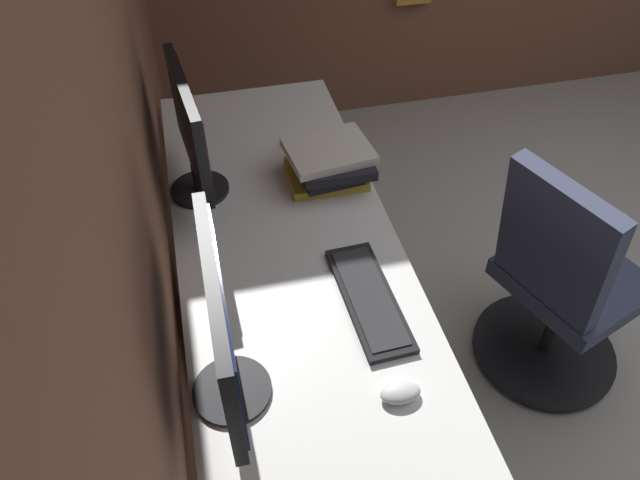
# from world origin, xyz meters

# --- Properties ---
(wall_back) EXTENTS (4.99, 0.10, 2.60)m
(wall_back) POSITION_xyz_m (0.00, 2.05, 1.30)
(wall_back) COLOR brown
(wall_back) RESTS_ON ground
(desk) EXTENTS (2.36, 0.69, 0.73)m
(desk) POSITION_xyz_m (0.16, 1.63, 0.67)
(desk) COLOR white
(desk) RESTS_ON ground
(drawer_pedestal) EXTENTS (0.40, 0.51, 0.69)m
(drawer_pedestal) POSITION_xyz_m (0.26, 1.66, 0.35)
(drawer_pedestal) COLOR white
(drawer_pedestal) RESTS_ON ground
(monitor_primary) EXTENTS (0.48, 0.20, 0.43)m
(monitor_primary) POSITION_xyz_m (0.71, 1.87, 0.97)
(monitor_primary) COLOR black
(monitor_primary) RESTS_ON desk
(monitor_secondary) EXTENTS (0.51, 0.20, 0.45)m
(monitor_secondary) POSITION_xyz_m (-0.10, 1.87, 0.99)
(monitor_secondary) COLOR black
(monitor_secondary) RESTS_ON desk
(keyboard_main) EXTENTS (0.42, 0.16, 0.02)m
(keyboard_main) POSITION_xyz_m (0.11, 1.45, 0.74)
(keyboard_main) COLOR black
(keyboard_main) RESTS_ON desk
(mouse_main) EXTENTS (0.06, 0.10, 0.03)m
(mouse_main) POSITION_xyz_m (-0.21, 1.47, 0.75)
(mouse_main) COLOR silver
(mouse_main) RESTS_ON desk
(mouse_spare) EXTENTS (0.06, 0.10, 0.03)m
(mouse_spare) POSITION_xyz_m (0.90, 1.50, 0.75)
(mouse_spare) COLOR black
(mouse_spare) RESTS_ON desk
(book_stack_near) EXTENTS (0.27, 0.30, 0.13)m
(book_stack_near) POSITION_xyz_m (0.67, 1.43, 0.80)
(book_stack_near) COLOR gold
(book_stack_near) RESTS_ON desk
(office_chair) EXTENTS (0.56, 0.60, 0.97)m
(office_chair) POSITION_xyz_m (0.22, 0.70, 0.46)
(office_chair) COLOR #383D56
(office_chair) RESTS_ON ground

